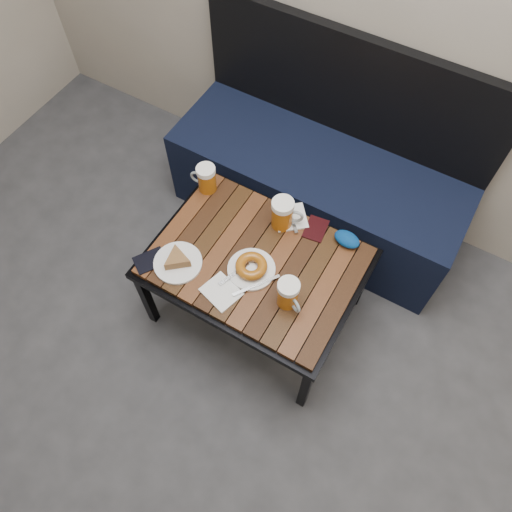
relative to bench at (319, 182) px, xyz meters
The scene contains 13 objects.
room_shell 1.95m from the bench, 81.71° to the right, with size 4.00×4.00×4.00m.
bench is the anchor object (origin of this frame).
cafe_table 0.65m from the bench, 88.58° to the right, with size 0.84×0.62×0.47m.
beer_mug_left 0.61m from the bench, 128.84° to the right, with size 0.12×0.09×0.13m.
beer_mug_centre 0.51m from the bench, 86.93° to the right, with size 0.14×0.11×0.15m.
beer_mug_right 0.81m from the bench, 73.99° to the right, with size 0.13×0.11×0.13m.
plate_pie 0.87m from the bench, 106.63° to the right, with size 0.19×0.19×0.05m.
plate_bagel 0.72m from the bench, 87.97° to the right, with size 0.21×0.23×0.05m.
napkin_left 0.44m from the bench, 84.28° to the right, with size 0.18×0.18×0.01m.
napkin_right 0.85m from the bench, 91.80° to the right, with size 0.16×0.15×0.01m.
passport_navy 0.94m from the bench, 112.01° to the right, with size 0.09×0.12×0.01m, color black.
passport_burgundy 0.46m from the bench, 68.10° to the right, with size 0.08×0.12×0.01m, color black.
knit_pouch 0.53m from the bench, 52.69° to the right, with size 0.11×0.07×0.05m, color #040A77.
Camera 1 is at (0.33, 0.27, 2.18)m, focal length 35.00 mm.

